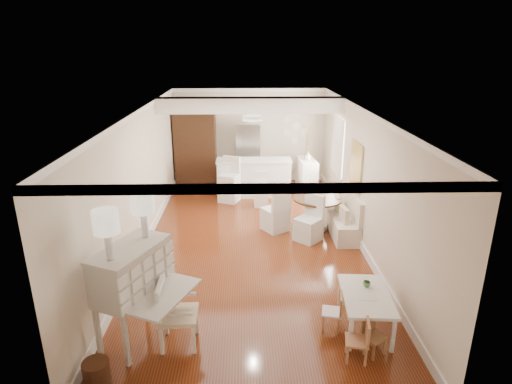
{
  "coord_description": "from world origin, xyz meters",
  "views": [
    {
      "loc": [
        -0.14,
        -8.2,
        4.01
      ],
      "look_at": [
        0.08,
        0.3,
        1.06
      ],
      "focal_mm": 30.0,
      "sensor_mm": 36.0,
      "label": 1
    }
  ],
  "objects_px": {
    "wicker_basket": "(96,373)",
    "kids_chair_b": "(332,311)",
    "slip_chair_far": "(275,209)",
    "dining_table": "(317,213)",
    "breakfast_counter": "(254,178)",
    "kids_chair_a": "(357,340)",
    "pantry_cabinet": "(196,147)",
    "gustavian_armchair": "(178,314)",
    "bar_stool_left": "(229,180)",
    "secretary_bureau": "(134,294)",
    "slip_chair_near": "(309,219)",
    "bar_stool_right": "(261,189)",
    "sideboard": "(307,176)",
    "kids_chair_c": "(374,336)",
    "kids_table": "(365,311)",
    "fridge": "(260,155)"
  },
  "relations": [
    {
      "from": "kids_chair_a",
      "to": "pantry_cabinet",
      "type": "distance_m",
      "value": 8.3
    },
    {
      "from": "slip_chair_near",
      "to": "pantry_cabinet",
      "type": "distance_m",
      "value": 4.94
    },
    {
      "from": "dining_table",
      "to": "breakfast_counter",
      "type": "xyz_separation_m",
      "value": [
        -1.38,
        2.32,
        0.14
      ]
    },
    {
      "from": "slip_chair_far",
      "to": "sideboard",
      "type": "distance_m",
      "value": 2.85
    },
    {
      "from": "dining_table",
      "to": "wicker_basket",
      "type": "bearing_deg",
      "value": -126.68
    },
    {
      "from": "pantry_cabinet",
      "to": "bar_stool_right",
      "type": "bearing_deg",
      "value": -45.68
    },
    {
      "from": "breakfast_counter",
      "to": "pantry_cabinet",
      "type": "distance_m",
      "value": 2.11
    },
    {
      "from": "wicker_basket",
      "to": "sideboard",
      "type": "height_order",
      "value": "sideboard"
    },
    {
      "from": "secretary_bureau",
      "to": "kids_chair_c",
      "type": "height_order",
      "value": "secretary_bureau"
    },
    {
      "from": "kids_chair_a",
      "to": "kids_chair_b",
      "type": "distance_m",
      "value": 0.7
    },
    {
      "from": "kids_chair_b",
      "to": "dining_table",
      "type": "height_order",
      "value": "dining_table"
    },
    {
      "from": "slip_chair_near",
      "to": "bar_stool_left",
      "type": "distance_m",
      "value": 3.05
    },
    {
      "from": "gustavian_armchair",
      "to": "breakfast_counter",
      "type": "height_order",
      "value": "breakfast_counter"
    },
    {
      "from": "secretary_bureau",
      "to": "slip_chair_near",
      "type": "bearing_deg",
      "value": 71.75
    },
    {
      "from": "slip_chair_far",
      "to": "breakfast_counter",
      "type": "height_order",
      "value": "breakfast_counter"
    },
    {
      "from": "dining_table",
      "to": "slip_chair_far",
      "type": "distance_m",
      "value": 0.97
    },
    {
      "from": "wicker_basket",
      "to": "slip_chair_far",
      "type": "height_order",
      "value": "slip_chair_far"
    },
    {
      "from": "wicker_basket",
      "to": "kids_chair_b",
      "type": "xyz_separation_m",
      "value": [
        3.12,
        1.02,
        0.13
      ]
    },
    {
      "from": "kids_chair_b",
      "to": "slip_chair_near",
      "type": "xyz_separation_m",
      "value": [
        0.09,
        3.04,
        0.2
      ]
    },
    {
      "from": "sideboard",
      "to": "dining_table",
      "type": "bearing_deg",
      "value": -97.29
    },
    {
      "from": "kids_chair_b",
      "to": "wicker_basket",
      "type": "bearing_deg",
      "value": -59.55
    },
    {
      "from": "gustavian_armchair",
      "to": "bar_stool_right",
      "type": "xyz_separation_m",
      "value": [
        1.34,
        5.42,
        -0.04
      ]
    },
    {
      "from": "kids_chair_b",
      "to": "bar_stool_left",
      "type": "height_order",
      "value": "bar_stool_left"
    },
    {
      "from": "kids_chair_a",
      "to": "bar_stool_right",
      "type": "bearing_deg",
      "value": -159.14
    },
    {
      "from": "pantry_cabinet",
      "to": "secretary_bureau",
      "type": "bearing_deg",
      "value": -90.8
    },
    {
      "from": "slip_chair_near",
      "to": "sideboard",
      "type": "relative_size",
      "value": 1.0
    },
    {
      "from": "kids_chair_c",
      "to": "dining_table",
      "type": "xyz_separation_m",
      "value": [
        -0.1,
        4.21,
        0.1
      ]
    },
    {
      "from": "secretary_bureau",
      "to": "kids_chair_b",
      "type": "bearing_deg",
      "value": 26.98
    },
    {
      "from": "wicker_basket",
      "to": "dining_table",
      "type": "bearing_deg",
      "value": 53.32
    },
    {
      "from": "kids_table",
      "to": "gustavian_armchair",
      "type": "bearing_deg",
      "value": -174.11
    },
    {
      "from": "wicker_basket",
      "to": "bar_stool_right",
      "type": "xyz_separation_m",
      "value": [
        2.27,
        6.17,
        0.28
      ]
    },
    {
      "from": "kids_table",
      "to": "sideboard",
      "type": "distance_m",
      "value": 6.24
    },
    {
      "from": "pantry_cabinet",
      "to": "sideboard",
      "type": "height_order",
      "value": "pantry_cabinet"
    },
    {
      "from": "slip_chair_far",
      "to": "breakfast_counter",
      "type": "xyz_separation_m",
      "value": [
        -0.42,
        2.38,
        0.0
      ]
    },
    {
      "from": "kids_table",
      "to": "pantry_cabinet",
      "type": "distance_m",
      "value": 7.8
    },
    {
      "from": "gustavian_armchair",
      "to": "sideboard",
      "type": "relative_size",
      "value": 0.97
    },
    {
      "from": "kids_chair_a",
      "to": "fridge",
      "type": "distance_m",
      "value": 7.79
    },
    {
      "from": "breakfast_counter",
      "to": "pantry_cabinet",
      "type": "height_order",
      "value": "pantry_cabinet"
    },
    {
      "from": "wicker_basket",
      "to": "slip_chair_near",
      "type": "distance_m",
      "value": 5.19
    },
    {
      "from": "wicker_basket",
      "to": "slip_chair_far",
      "type": "xyz_separation_m",
      "value": [
        2.53,
        4.62,
        0.35
      ]
    },
    {
      "from": "secretary_bureau",
      "to": "breakfast_counter",
      "type": "bearing_deg",
      "value": 97.65
    },
    {
      "from": "breakfast_counter",
      "to": "bar_stool_right",
      "type": "distance_m",
      "value": 0.85
    },
    {
      "from": "kids_table",
      "to": "pantry_cabinet",
      "type": "bearing_deg",
      "value": 114.43
    },
    {
      "from": "secretary_bureau",
      "to": "kids_table",
      "type": "bearing_deg",
      "value": 26.61
    },
    {
      "from": "bar_stool_left",
      "to": "kids_chair_a",
      "type": "bearing_deg",
      "value": -51.84
    },
    {
      "from": "gustavian_armchair",
      "to": "bar_stool_left",
      "type": "relative_size",
      "value": 0.81
    },
    {
      "from": "secretary_bureau",
      "to": "pantry_cabinet",
      "type": "relative_size",
      "value": 0.63
    },
    {
      "from": "bar_stool_right",
      "to": "breakfast_counter",
      "type": "bearing_deg",
      "value": 101.69
    },
    {
      "from": "slip_chair_near",
      "to": "bar_stool_right",
      "type": "height_order",
      "value": "slip_chair_near"
    },
    {
      "from": "slip_chair_far",
      "to": "pantry_cabinet",
      "type": "relative_size",
      "value": 0.45
    }
  ]
}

